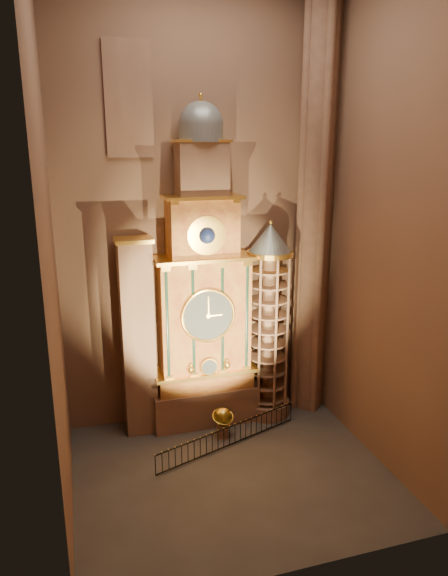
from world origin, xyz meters
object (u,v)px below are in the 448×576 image
object	(u,v)px
astronomical_clock	(203,303)
stair_turret	(268,324)
portrait_tower	(138,337)
celestial_globe	(223,420)
iron_railing	(229,436)

from	to	relation	value
astronomical_clock	stair_turret	size ratio (longest dim) A/B	1.55
portrait_tower	celestial_globe	world-z (taller)	portrait_tower
celestial_globe	portrait_tower	bearing A→B (deg)	153.26
astronomical_clock	celestial_globe	bearing A→B (deg)	-76.15
astronomical_clock	portrait_tower	distance (m)	3.73
iron_railing	celestial_globe	bearing A→B (deg)	93.08
astronomical_clock	iron_railing	world-z (taller)	astronomical_clock
astronomical_clock	stair_turret	world-z (taller)	astronomical_clock
celestial_globe	iron_railing	world-z (taller)	celestial_globe
stair_turret	iron_railing	distance (m)	6.15
astronomical_clock	portrait_tower	bearing A→B (deg)	179.71
stair_turret	portrait_tower	bearing A→B (deg)	177.67
stair_turret	iron_railing	world-z (taller)	stair_turret
portrait_tower	stair_turret	world-z (taller)	stair_turret
portrait_tower	celestial_globe	distance (m)	6.03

